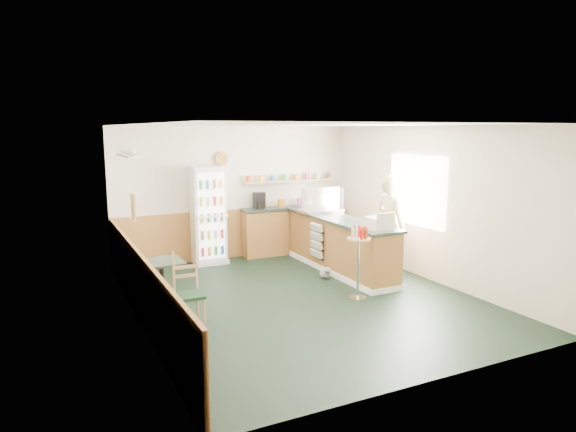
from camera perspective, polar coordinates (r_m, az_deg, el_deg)
ground at (r=8.21m, az=1.61°, el=-9.09°), size 6.00×6.00×0.00m
room_envelope at (r=8.41m, az=-2.02°, el=2.03°), size 5.04×6.02×2.72m
service_counter at (r=9.63m, az=5.79°, el=-3.47°), size 0.68×3.01×1.01m
back_counter at (r=11.01m, az=0.35°, el=-1.29°), size 2.24×0.42×1.69m
drinks_fridge at (r=10.21m, az=-8.83°, el=0.09°), size 0.64×0.54×1.93m
display_case at (r=10.12m, az=3.65°, el=1.72°), size 0.84×0.44×0.48m
cash_register at (r=8.52m, az=10.12°, el=-0.81°), size 0.37×0.39×0.20m
shopkeeper at (r=9.46m, az=11.30°, el=-1.00°), size 0.45×0.62×1.84m
condiment_stand at (r=8.04m, az=7.87°, el=-3.86°), size 0.36×0.36×1.14m
newspaper_rack at (r=9.64m, az=3.21°, el=-2.81°), size 0.09×0.41×0.66m
cafe_table at (r=8.01m, az=-13.86°, el=-6.27°), size 0.62×0.62×0.68m
cafe_chair at (r=7.22m, az=-11.12°, el=-7.59°), size 0.37×0.37×1.00m
dog_doorstop at (r=9.22m, az=4.16°, el=-6.30°), size 0.19×0.25×0.23m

